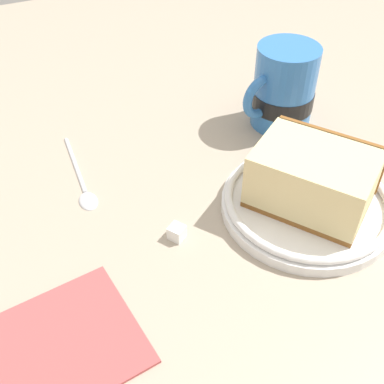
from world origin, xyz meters
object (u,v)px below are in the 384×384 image
Objects in this scene: cake_slice at (314,179)px; folded_napkin at (59,345)px; tea_mug at (283,89)px; teaspoon at (83,185)px; small_plate at (308,204)px; sugar_cube at (177,232)px.

cake_slice is 1.14× the size of folded_napkin.
tea_mug reaches higher than teaspoon.
cake_slice is 28.28cm from folded_napkin.
teaspoon is at bearing -32.46° from cake_slice.
cake_slice is (-0.22, -0.16, 3.33)cm from small_plate.
tea_mug is 7.10× the size of sugar_cube.
tea_mug reaches higher than folded_napkin.
sugar_cube reaches higher than folded_napkin.
teaspoon is at bearing -33.05° from small_plate.
tea_mug is at bearing -175.76° from teaspoon.
sugar_cube is at bearing -152.14° from folded_napkin.
small_plate is at bearing 170.98° from sugar_cube.
folded_napkin is (33.33, 20.18, -4.70)cm from tea_mug.
small_plate is at bearing -169.87° from folded_napkin.
small_plate reaches higher than teaspoon.
cake_slice is at bearing -169.63° from folded_napkin.
tea_mug is at bearing -111.48° from small_plate.
cake_slice reaches higher than small_plate.
tea_mug is 0.77× the size of teaspoon.
cake_slice reaches higher than sugar_cube.
sugar_cube is (14.13, -2.05, -3.59)cm from cake_slice.
teaspoon is (20.49, -13.33, -0.64)cm from small_plate.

